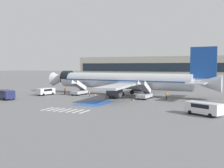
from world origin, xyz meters
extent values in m
plane|color=slate|center=(0.00, 0.00, 0.00)|extent=(600.00, 600.00, 0.00)
cube|color=gold|center=(1.79, -0.78, 0.00)|extent=(78.69, 7.27, 0.01)
cube|color=#2856A8|center=(1.79, -16.10, 0.00)|extent=(5.60, 9.03, 0.01)
cube|color=silver|center=(-2.41, -25.65, 0.00)|extent=(0.44, 3.60, 0.01)
cube|color=silver|center=(-1.21, -25.65, 0.00)|extent=(0.44, 3.60, 0.01)
cube|color=silver|center=(-0.01, -25.65, 0.00)|extent=(0.44, 3.60, 0.01)
cube|color=silver|center=(1.19, -25.65, 0.00)|extent=(0.44, 3.60, 0.01)
cube|color=silver|center=(2.39, -25.65, 0.00)|extent=(0.44, 3.60, 0.01)
cube|color=silver|center=(3.59, -25.65, 0.00)|extent=(0.44, 3.60, 0.01)
cube|color=silver|center=(4.79, -25.65, 0.00)|extent=(0.44, 3.60, 0.01)
cylinder|color=#B7BCC4|center=(1.79, -0.78, 3.58)|extent=(35.20, 7.04, 3.92)
cone|color=#B7BCC4|center=(-17.78, 0.98, 3.58)|extent=(4.64, 4.22, 3.84)
cone|color=#B7BCC4|center=(22.15, -2.61, 3.58)|extent=(6.20, 4.28, 3.77)
cylinder|color=black|center=(-14.85, 0.71, 4.07)|extent=(2.70, 4.16, 3.96)
cube|color=#19479E|center=(1.79, -0.78, 3.78)|extent=(32.42, 6.87, 0.24)
cube|color=#B7BCC4|center=(4.38, -9.82, 2.99)|extent=(5.54, 16.97, 0.44)
cylinder|color=#38383D|center=(2.94, -8.24, 1.58)|extent=(3.24, 2.60, 2.34)
cube|color=#B7BCC4|center=(5.95, 7.65, 2.99)|extent=(8.39, 17.39, 0.44)
cylinder|color=#38383D|center=(4.26, 6.35, 1.58)|extent=(3.24, 2.60, 2.34)
cube|color=#19479E|center=(21.27, -2.53, 8.00)|extent=(5.50, 0.85, 6.88)
cube|color=#B7BCC4|center=(20.35, -6.19, 3.78)|extent=(4.08, 6.57, 0.24)
cube|color=#B7BCC4|center=(21.02, 1.23, 3.78)|extent=(4.08, 6.57, 0.24)
cylinder|color=#38383D|center=(-10.41, 0.31, 1.81)|extent=(0.20, 0.20, 2.77)
cylinder|color=black|center=(-10.41, 0.31, 0.42)|extent=(0.86, 0.35, 0.84)
cylinder|color=#38383D|center=(3.18, -3.98, 1.77)|extent=(0.24, 0.24, 2.44)
cylinder|color=black|center=(3.18, -3.98, 0.55)|extent=(1.15, 0.70, 1.10)
cylinder|color=#38383D|center=(3.73, 2.12, 1.77)|extent=(0.24, 0.24, 2.44)
cylinder|color=black|center=(3.73, 2.12, 0.55)|extent=(1.15, 0.70, 1.10)
cube|color=#ADB2BA|center=(-8.20, -4.46, 0.70)|extent=(2.62, 4.98, 0.70)
cylinder|color=black|center=(-8.98, -2.71, 0.35)|extent=(0.28, 0.72, 0.70)
cylinder|color=black|center=(-7.12, -2.87, 0.35)|extent=(0.28, 0.72, 0.70)
cylinder|color=black|center=(-9.28, -6.05, 0.35)|extent=(0.28, 0.72, 0.70)
cylinder|color=black|center=(-7.42, -6.22, 0.35)|extent=(0.28, 0.72, 0.70)
cube|color=#4C4C51|center=(-8.20, -4.46, 2.00)|extent=(1.80, 4.26, 2.04)
cube|color=#4C4C51|center=(-8.00, -2.19, 2.94)|extent=(1.74, 1.24, 0.12)
cube|color=silver|center=(-8.97, -4.39, 2.47)|extent=(0.46, 4.47, 2.76)
cube|color=silver|center=(-7.43, -4.53, 2.47)|extent=(0.46, 4.47, 2.76)
cube|color=#ADB2BA|center=(9.22, -6.03, 0.70)|extent=(2.62, 4.98, 0.70)
cylinder|color=black|center=(8.44, -4.27, 0.35)|extent=(0.28, 0.72, 0.70)
cylinder|color=black|center=(10.31, -4.44, 0.35)|extent=(0.28, 0.72, 0.70)
cylinder|color=black|center=(8.14, -7.62, 0.35)|extent=(0.28, 0.72, 0.70)
cylinder|color=black|center=(10.00, -7.79, 0.35)|extent=(0.28, 0.72, 0.70)
cube|color=#4C4C51|center=(9.22, -6.03, 2.16)|extent=(1.80, 4.27, 2.36)
cube|color=#4C4C51|center=(9.43, -3.76, 3.27)|extent=(1.74, 1.24, 0.12)
cube|color=silver|center=(8.46, -5.96, 2.64)|extent=(0.47, 4.52, 3.06)
cube|color=silver|center=(9.99, -6.10, 2.64)|extent=(0.47, 4.52, 3.06)
cube|color=#38383D|center=(10.31, 20.22, 0.78)|extent=(8.80, 2.53, 0.60)
cube|color=silver|center=(14.61, 20.20, 1.28)|extent=(1.96, 2.38, 1.60)
cube|color=black|center=(15.59, 20.20, 1.60)|extent=(0.05, 2.00, 0.70)
cylinder|color=#B7BCC4|center=(9.92, 20.22, 2.22)|extent=(6.06, 2.30, 2.29)
cylinder|color=gold|center=(9.92, 20.22, 2.22)|extent=(0.36, 2.33, 2.33)
cylinder|color=black|center=(14.23, 21.39, 0.48)|extent=(0.96, 0.28, 0.96)
cylinder|color=black|center=(14.22, 19.02, 0.48)|extent=(0.96, 0.28, 0.96)
cylinder|color=black|center=(9.83, 21.40, 0.48)|extent=(0.96, 0.28, 0.96)
cylinder|color=black|center=(9.82, 19.03, 0.48)|extent=(0.96, 0.28, 0.96)
cylinder|color=black|center=(7.39, 21.41, 0.48)|extent=(0.96, 0.28, 0.96)
cylinder|color=black|center=(7.38, 19.04, 0.48)|extent=(0.96, 0.28, 0.96)
cube|color=silver|center=(22.52, -21.68, 1.12)|extent=(5.73, 4.44, 1.59)
cube|color=black|center=(22.52, -21.68, 1.47)|extent=(3.62, 3.29, 0.57)
cylinder|color=black|center=(24.45, -21.65, 0.32)|extent=(0.66, 0.49, 0.64)
cylinder|color=black|center=(23.52, -23.33, 0.32)|extent=(0.66, 0.49, 0.64)
cylinder|color=black|center=(21.53, -20.03, 0.32)|extent=(0.66, 0.49, 0.64)
cylinder|color=black|center=(20.60, -21.70, 0.32)|extent=(0.66, 0.49, 0.64)
cube|color=#1E234C|center=(-18.31, -18.66, 1.18)|extent=(5.02, 3.70, 1.73)
cube|color=black|center=(-18.31, -18.66, 1.56)|extent=(3.14, 2.92, 0.62)
cylinder|color=black|center=(-16.63, -18.34, 0.32)|extent=(0.67, 0.44, 0.64)
cylinder|color=black|center=(-17.38, -20.10, 0.32)|extent=(0.67, 0.44, 0.64)
cylinder|color=black|center=(-19.24, -17.23, 0.32)|extent=(0.67, 0.44, 0.64)
cube|color=silver|center=(-15.77, -8.13, 1.03)|extent=(3.09, 4.98, 1.42)
cube|color=black|center=(-15.77, -8.13, 1.34)|extent=(2.59, 2.97, 0.51)
cylinder|color=black|center=(-15.26, -9.74, 0.32)|extent=(0.36, 0.67, 0.64)
cylinder|color=black|center=(-17.02, -9.28, 0.32)|extent=(0.36, 0.67, 0.64)
cylinder|color=black|center=(-14.53, -6.97, 0.32)|extent=(0.36, 0.67, 0.64)
cylinder|color=black|center=(-16.29, -6.51, 0.32)|extent=(0.36, 0.67, 0.64)
cube|color=gray|center=(1.59, -6.68, 0.26)|extent=(2.63, 3.00, 0.12)
cylinder|color=black|center=(1.59, -5.46, 0.20)|extent=(0.29, 0.39, 0.40)
cylinder|color=black|center=(2.68, -6.12, 0.20)|extent=(0.29, 0.39, 0.40)
cylinder|color=black|center=(0.51, -7.24, 0.20)|extent=(0.29, 0.39, 0.40)
cylinder|color=black|center=(1.60, -7.90, 0.20)|extent=(0.29, 0.39, 0.40)
cylinder|color=gray|center=(1.62, -5.30, 0.59)|extent=(0.05, 0.05, 0.55)
cylinder|color=gray|center=(2.80, -6.01, 0.59)|extent=(0.05, 0.05, 0.55)
cylinder|color=gray|center=(0.38, -7.34, 0.59)|extent=(0.05, 0.05, 0.55)
cylinder|color=gray|center=(1.56, -8.06, 0.59)|extent=(0.05, 0.05, 0.55)
cylinder|color=#2D2D33|center=(-3.89, -7.11, 0.39)|extent=(0.14, 0.14, 0.78)
cylinder|color=#2D2D33|center=(-3.81, -7.26, 0.39)|extent=(0.14, 0.14, 0.78)
cube|color=yellow|center=(-3.85, -7.18, 1.09)|extent=(0.39, 0.47, 0.62)
cube|color=silver|center=(-3.85, -7.18, 1.09)|extent=(0.40, 0.49, 0.06)
sphere|color=#9E704C|center=(-3.85, -7.18, 1.51)|extent=(0.21, 0.21, 0.21)
cylinder|color=#2D2D33|center=(14.22, -6.46, 0.43)|extent=(0.14, 0.14, 0.86)
cylinder|color=#2D2D33|center=(14.12, -6.59, 0.43)|extent=(0.14, 0.14, 0.86)
cube|color=orange|center=(14.17, -6.52, 1.20)|extent=(0.42, 0.47, 0.68)
cube|color=silver|center=(14.17, -6.52, 1.20)|extent=(0.44, 0.48, 0.06)
sphere|color=brown|center=(14.17, -6.52, 1.65)|extent=(0.23, 0.23, 0.23)
cylinder|color=#191E38|center=(-11.90, -5.25, 0.41)|extent=(0.14, 0.14, 0.81)
cylinder|color=#191E38|center=(-12.07, -5.26, 0.41)|extent=(0.14, 0.14, 0.81)
cube|color=orange|center=(-11.98, -5.25, 1.13)|extent=(0.43, 0.24, 0.64)
cube|color=silver|center=(-11.98, -5.25, 1.13)|extent=(0.44, 0.25, 0.06)
sphere|color=brown|center=(-11.98, -5.25, 1.57)|extent=(0.22, 0.22, 0.22)
cone|color=orange|center=(-3.76, -4.39, 0.25)|extent=(0.46, 0.46, 0.51)
cylinder|color=white|center=(-3.76, -4.39, 0.28)|extent=(0.25, 0.25, 0.06)
cone|color=orange|center=(0.84, -4.06, 0.26)|extent=(0.48, 0.48, 0.53)
cylinder|color=white|center=(0.84, -4.06, 0.29)|extent=(0.26, 0.26, 0.06)
cone|color=orange|center=(7.98, -10.23, 0.23)|extent=(0.42, 0.42, 0.46)
cylinder|color=white|center=(7.98, -10.23, 0.25)|extent=(0.23, 0.23, 0.06)
cube|color=#B2AD9E|center=(-2.84, 74.26, 6.12)|extent=(92.03, 12.00, 12.25)
cube|color=#19232D|center=(-2.84, 68.21, 6.74)|extent=(88.35, 0.10, 4.29)
camera|label=1|loc=(24.61, -62.27, 7.24)|focal=42.00mm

